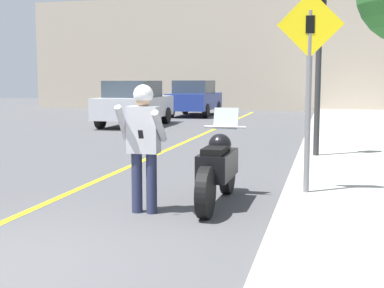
{
  "coord_description": "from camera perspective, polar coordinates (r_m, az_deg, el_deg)",
  "views": [
    {
      "loc": [
        3.18,
        -4.15,
        1.73
      ],
      "look_at": [
        1.33,
        3.19,
        0.81
      ],
      "focal_mm": 50.0,
      "sensor_mm": 36.0,
      "label": 1
    }
  ],
  "objects": [
    {
      "name": "road_center_line",
      "position": [
        10.97,
        -6.21,
        -2.18
      ],
      "size": [
        0.12,
        36.0,
        0.01
      ],
      "color": "yellow",
      "rests_on": "ground"
    },
    {
      "name": "building_backdrop",
      "position": [
        30.35,
        8.23,
        9.54
      ],
      "size": [
        28.0,
        1.2,
        6.32
      ],
      "color": "#B2A38E",
      "rests_on": "ground"
    },
    {
      "name": "motorcycle",
      "position": [
        7.39,
        2.78,
        -2.57
      ],
      "size": [
        0.62,
        2.18,
        1.31
      ],
      "color": "black",
      "rests_on": "ground"
    },
    {
      "name": "person_biker",
      "position": [
        6.87,
        -5.2,
        0.9
      ],
      "size": [
        0.59,
        0.46,
        1.67
      ],
      "color": "#282D4C",
      "rests_on": "ground"
    },
    {
      "name": "crossing_sign",
      "position": [
        7.63,
        12.37,
        7.4
      ],
      "size": [
        0.91,
        0.08,
        2.79
      ],
      "color": "slate",
      "rests_on": "sidewalk_curb"
    },
    {
      "name": "traffic_light",
      "position": [
        11.5,
        13.42,
        11.46
      ],
      "size": [
        0.26,
        0.3,
        3.65
      ],
      "color": "#2D2D30",
      "rests_on": "sidewalk_curb"
    },
    {
      "name": "parked_car_silver",
      "position": [
        20.06,
        -6.17,
        4.37
      ],
      "size": [
        1.88,
        4.2,
        1.68
      ],
      "color": "black",
      "rests_on": "ground"
    },
    {
      "name": "parked_car_blue",
      "position": [
        25.54,
        0.31,
        4.95
      ],
      "size": [
        1.88,
        4.2,
        1.68
      ],
      "color": "black",
      "rests_on": "ground"
    }
  ]
}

